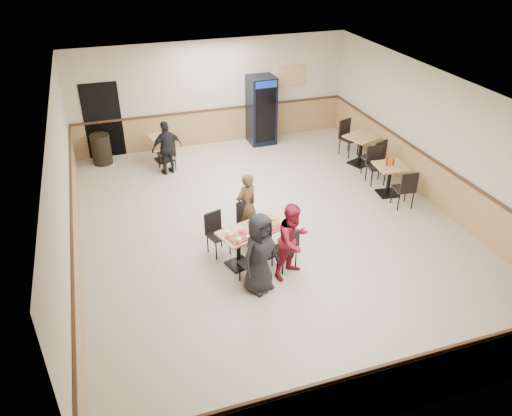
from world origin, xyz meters
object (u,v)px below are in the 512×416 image
object	(u,v)px
diner_woman_left	(260,253)
lone_diner	(167,148)
main_table	(253,239)
side_table_near	(390,175)
diner_woman_right	(293,241)
diner_man_opposite	(247,205)
pepsi_cooler	(262,110)
trash_bin	(101,149)
side_table_far	(361,146)
back_table	(163,144)

from	to	relation	value
diner_woman_left	lone_diner	xyz separation A→B (m)	(-0.75, 5.25, -0.06)
main_table	side_table_near	xyz separation A→B (m)	(3.95, 1.52, 0.04)
diner_woman_right	diner_man_opposite	xyz separation A→B (m)	(-0.40, 1.56, -0.03)
diner_man_opposite	pepsi_cooler	bearing A→B (deg)	-135.85
diner_man_opposite	lone_diner	xyz separation A→B (m)	(-1.07, 3.45, 0.00)
diner_woman_left	pepsi_cooler	bearing A→B (deg)	44.83
pepsi_cooler	trash_bin	xyz separation A→B (m)	(-4.61, -0.04, -0.58)
diner_man_opposite	lone_diner	world-z (taller)	lone_diner
diner_woman_right	side_table_far	world-z (taller)	diner_woman_right
side_table_near	back_table	distance (m)	6.08
diner_woman_left	diner_woman_right	size ratio (longest dim) A/B	1.04
diner_woman_right	diner_man_opposite	distance (m)	1.61
pepsi_cooler	trash_bin	world-z (taller)	pepsi_cooler
main_table	diner_man_opposite	bearing A→B (deg)	62.10
pepsi_cooler	trash_bin	distance (m)	4.64
trash_bin	side_table_near	bearing A→B (deg)	-31.74
side_table_far	trash_bin	world-z (taller)	trash_bin
diner_woman_right	side_table_near	bearing A→B (deg)	6.95
side_table_near	pepsi_cooler	size ratio (longest dim) A/B	0.40
diner_woman_left	diner_man_opposite	xyz separation A→B (m)	(0.32, 1.79, -0.06)
lone_diner	back_table	xyz separation A→B (m)	(0.00, 0.83, -0.23)
lone_diner	side_table_near	bearing A→B (deg)	134.11
side_table_far	diner_woman_left	bearing A→B (deg)	-135.84
back_table	pepsi_cooler	distance (m)	3.06
diner_man_opposite	trash_bin	world-z (taller)	diner_man_opposite
trash_bin	back_table	bearing A→B (deg)	-12.20
diner_woman_right	diner_man_opposite	size ratio (longest dim) A/B	1.05
side_table_near	trash_bin	bearing A→B (deg)	148.26
diner_man_opposite	side_table_near	size ratio (longest dim) A/B	1.83
back_table	pepsi_cooler	xyz separation A→B (m)	(2.99, 0.39, 0.51)
back_table	lone_diner	bearing A→B (deg)	-90.00
lone_diner	side_table_near	world-z (taller)	lone_diner
back_table	trash_bin	distance (m)	1.66
main_table	side_table_far	world-z (taller)	side_table_far
diner_woman_right	back_table	world-z (taller)	diner_woman_right
diner_woman_right	main_table	bearing A→B (deg)	104.33
diner_man_opposite	side_table_far	size ratio (longest dim) A/B	1.48
pepsi_cooler	back_table	bearing A→B (deg)	-173.38
main_table	lone_diner	distance (m)	4.45
side_table_near	pepsi_cooler	world-z (taller)	pepsi_cooler
side_table_far	trash_bin	size ratio (longest dim) A/B	1.17
side_table_far	back_table	distance (m)	5.39
diner_woman_left	side_table_near	world-z (taller)	diner_woman_left
main_table	lone_diner	bearing A→B (deg)	84.02
diner_man_opposite	side_table_near	distance (m)	3.84
main_table	side_table_far	xyz separation A→B (m)	(4.12, 3.26, 0.07)
diner_woman_left	main_table	bearing A→B (deg)	53.84
side_table_near	back_table	size ratio (longest dim) A/B	0.97
side_table_near	back_table	world-z (taller)	side_table_near
side_table_near	side_table_far	distance (m)	1.75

